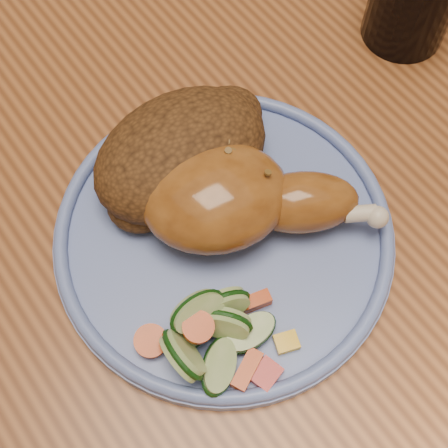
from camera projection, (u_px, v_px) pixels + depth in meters
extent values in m
plane|color=brown|center=(214.00, 378.00, 1.16)|extent=(4.00, 4.00, 0.00)
cube|color=brown|center=(202.00, 192.00, 0.50)|extent=(0.90, 1.40, 0.04)
cylinder|color=#4C2D16|center=(173.00, 134.00, 1.15)|extent=(0.04, 0.04, 0.41)
cylinder|color=#4C2D16|center=(72.00, 15.00, 1.27)|extent=(0.04, 0.04, 0.41)
cylinder|color=#5F74B6|center=(224.00, 236.00, 0.45)|extent=(0.25, 0.25, 0.01)
torus|color=#5F74B6|center=(224.00, 230.00, 0.44)|extent=(0.24, 0.24, 0.01)
ellipsoid|color=#91541E|center=(215.00, 197.00, 0.43)|extent=(0.13, 0.12, 0.06)
ellipsoid|color=#91541E|center=(302.00, 202.00, 0.44)|extent=(0.09, 0.08, 0.04)
sphere|color=beige|center=(377.00, 217.00, 0.43)|extent=(0.02, 0.02, 0.02)
ellipsoid|color=#4F2E13|center=(181.00, 154.00, 0.45)|extent=(0.14, 0.10, 0.06)
ellipsoid|color=#4F2E13|center=(221.00, 120.00, 0.47)|extent=(0.07, 0.05, 0.04)
ellipsoid|color=#4F2E13|center=(144.00, 200.00, 0.45)|extent=(0.06, 0.05, 0.03)
cube|color=#A50A05|center=(266.00, 374.00, 0.40)|extent=(0.02, 0.02, 0.01)
cube|color=#E5A507|center=(287.00, 342.00, 0.41)|extent=(0.02, 0.02, 0.01)
cube|color=red|center=(247.00, 370.00, 0.40)|extent=(0.03, 0.02, 0.01)
cube|color=red|center=(253.00, 302.00, 0.42)|extent=(0.03, 0.02, 0.01)
cylinder|color=red|center=(198.00, 327.00, 0.39)|extent=(0.02, 0.02, 0.01)
cylinder|color=red|center=(151.00, 341.00, 0.41)|extent=(0.02, 0.02, 0.01)
cylinder|color=#ADC17D|center=(223.00, 323.00, 0.40)|extent=(0.04, 0.04, 0.04)
cylinder|color=#ADC17D|center=(193.00, 330.00, 0.41)|extent=(0.04, 0.04, 0.02)
cylinder|color=#ADC17D|center=(197.00, 311.00, 0.40)|extent=(0.04, 0.03, 0.03)
cylinder|color=#ADC17D|center=(250.00, 333.00, 0.41)|extent=(0.04, 0.04, 0.01)
cylinder|color=#ADC17D|center=(219.00, 366.00, 0.40)|extent=(0.05, 0.05, 0.02)
cylinder|color=#ADC17D|center=(183.00, 355.00, 0.39)|extent=(0.03, 0.04, 0.04)
cylinder|color=#ADC17D|center=(222.00, 306.00, 0.41)|extent=(0.04, 0.03, 0.04)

